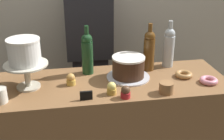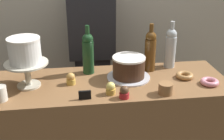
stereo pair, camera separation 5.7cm
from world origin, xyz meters
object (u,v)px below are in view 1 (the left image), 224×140
(cookie_stack, at_px, (166,88))
(coffee_cup_ceramic, at_px, (0,95))
(cupcake_caramel, at_px, (71,79))
(barista_figure, at_px, (90,57))
(cupcake_chocolate, at_px, (126,92))
(donut_maple, at_px, (184,75))
(cupcake_lemon, at_px, (112,89))
(chocolate_round_cake, at_px, (128,67))
(wine_bottle_clear, at_px, (169,47))
(wine_bottle_green, at_px, (87,53))
(price_sign_chalkboard, at_px, (86,95))
(white_layer_cake, at_px, (24,51))
(cake_stand_pedestal, at_px, (27,71))
(wine_bottle_amber, at_px, (149,50))
(donut_pink, at_px, (209,80))

(cookie_stack, distance_m, coffee_cup_ceramic, 0.93)
(cupcake_caramel, height_order, barista_figure, barista_figure)
(cupcake_chocolate, distance_m, donut_maple, 0.48)
(cupcake_lemon, xyz_separation_m, cupcake_caramel, (-0.23, 0.16, 0.00))
(chocolate_round_cake, distance_m, wine_bottle_clear, 0.36)
(wine_bottle_green, height_order, price_sign_chalkboard, wine_bottle_green)
(cupcake_lemon, bearing_deg, white_layer_cake, 160.92)
(cake_stand_pedestal, relative_size, wine_bottle_amber, 0.79)
(chocolate_round_cake, height_order, donut_pink, chocolate_round_cake)
(cupcake_chocolate, relative_size, donut_maple, 0.66)
(cookie_stack, bearing_deg, cupcake_chocolate, -175.85)
(cupcake_lemon, distance_m, donut_maple, 0.53)
(wine_bottle_amber, bearing_deg, cupcake_lemon, -134.84)
(cake_stand_pedestal, bearing_deg, cupcake_chocolate, -21.98)
(donut_pink, bearing_deg, wine_bottle_green, 159.42)
(white_layer_cake, bearing_deg, cake_stand_pedestal, -90.00)
(wine_bottle_green, bearing_deg, cupcake_caramel, -127.28)
(donut_pink, bearing_deg, cookie_stack, -164.98)
(cake_stand_pedestal, xyz_separation_m, price_sign_chalkboard, (0.33, -0.21, -0.08))
(cupcake_caramel, bearing_deg, wine_bottle_green, 52.72)
(cupcake_lemon, bearing_deg, barista_figure, 94.75)
(donut_pink, height_order, price_sign_chalkboard, price_sign_chalkboard)
(donut_pink, bearing_deg, coffee_cup_ceramic, -178.25)
(wine_bottle_clear, xyz_separation_m, donut_pink, (0.16, -0.31, -0.13))
(wine_bottle_green, height_order, donut_maple, wine_bottle_green)
(cake_stand_pedestal, relative_size, wine_bottle_clear, 0.79)
(cupcake_lemon, height_order, donut_maple, cupcake_lemon)
(wine_bottle_clear, xyz_separation_m, wine_bottle_green, (-0.57, -0.03, 0.00))
(donut_pink, bearing_deg, price_sign_chalkboard, -173.63)
(donut_maple, height_order, cookie_stack, cookie_stack)
(white_layer_cake, height_order, wine_bottle_amber, wine_bottle_amber)
(wine_bottle_clear, bearing_deg, cake_stand_pedestal, -168.95)
(cupcake_chocolate, bearing_deg, chocolate_round_cake, 74.38)
(white_layer_cake, relative_size, cupcake_caramel, 2.55)
(cake_stand_pedestal, relative_size, donut_maple, 2.30)
(wine_bottle_clear, bearing_deg, white_layer_cake, -168.95)
(price_sign_chalkboard, bearing_deg, chocolate_round_cake, 39.91)
(cupcake_lemon, height_order, cookie_stack, cupcake_lemon)
(cupcake_chocolate, distance_m, cookie_stack, 0.25)
(white_layer_cake, height_order, cupcake_caramel, white_layer_cake)
(chocolate_round_cake, bearing_deg, cupcake_chocolate, -105.62)
(cake_stand_pedestal, distance_m, wine_bottle_clear, 0.96)
(wine_bottle_green, bearing_deg, cake_stand_pedestal, -157.88)
(cookie_stack, bearing_deg, cupcake_lemon, 173.07)
(cake_stand_pedestal, xyz_separation_m, cupcake_chocolate, (0.55, -0.22, -0.07))
(donut_pink, distance_m, coffee_cup_ceramic, 1.24)
(white_layer_cake, bearing_deg, donut_pink, -6.34)
(wine_bottle_green, xyz_separation_m, price_sign_chalkboard, (-0.04, -0.36, -0.12))
(chocolate_round_cake, xyz_separation_m, cookie_stack, (0.17, -0.24, -0.04))
(wine_bottle_clear, relative_size, cupcake_lemon, 4.38)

